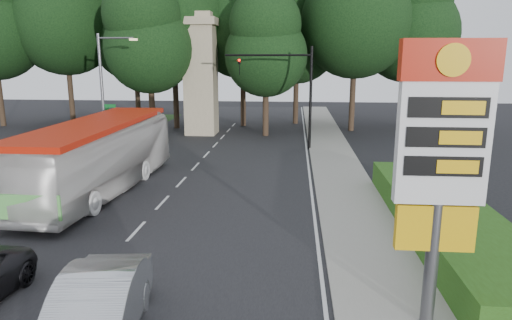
# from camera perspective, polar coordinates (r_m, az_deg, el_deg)

# --- Properties ---
(road_surface) EXTENTS (14.00, 80.00, 0.02)m
(road_surface) POSITION_cam_1_polar(r_m,az_deg,el_deg) (22.10, -10.89, -4.47)
(road_surface) COLOR black
(road_surface) RESTS_ON ground
(sidewalk_right) EXTENTS (3.00, 80.00, 0.12)m
(sidewalk_right) POSITION_cam_1_polar(r_m,az_deg,el_deg) (21.44, 11.63, -4.90)
(sidewalk_right) COLOR gray
(sidewalk_right) RESTS_ON ground
(grass_verge_left) EXTENTS (5.00, 50.00, 0.02)m
(grass_verge_left) POSITION_cam_1_polar(r_m,az_deg,el_deg) (31.15, -24.91, -0.42)
(grass_verge_left) COLOR #193814
(grass_verge_left) RESTS_ON ground
(hedge) EXTENTS (3.00, 14.00, 1.20)m
(hedge) POSITION_cam_1_polar(r_m,az_deg,el_deg) (18.20, 22.65, -7.07)
(hedge) COLOR #274D14
(hedge) RESTS_ON ground
(gas_station_pylon) EXTENTS (2.10, 0.45, 6.85)m
(gas_station_pylon) POSITION_cam_1_polar(r_m,az_deg,el_deg) (11.00, 22.23, 1.25)
(gas_station_pylon) COLOR #59595E
(gas_station_pylon) RESTS_ON ground
(traffic_signal_mast) EXTENTS (6.10, 0.35, 7.20)m
(traffic_signal_mast) POSITION_cam_1_polar(r_m,az_deg,el_deg) (32.35, 4.52, 9.52)
(traffic_signal_mast) COLOR black
(traffic_signal_mast) RESTS_ON ground
(streetlight_signs) EXTENTS (2.75, 0.98, 8.00)m
(streetlight_signs) POSITION_cam_1_polar(r_m,az_deg,el_deg) (33.00, -18.36, 8.58)
(streetlight_signs) COLOR #59595E
(streetlight_signs) RESTS_ON ground
(monument) EXTENTS (3.00, 3.00, 10.05)m
(monument) POSITION_cam_1_polar(r_m,az_deg,el_deg) (39.13, -6.92, 10.65)
(monument) COLOR tan
(monument) RESTS_ON ground
(tree_west_mid) EXTENTS (9.80, 9.80, 19.25)m
(tree_west_mid) POSITION_cam_1_polar(r_m,az_deg,el_deg) (48.81, -23.02, 17.92)
(tree_west_mid) COLOR #2D2116
(tree_west_mid) RESTS_ON ground
(tree_west_near) EXTENTS (8.40, 8.40, 16.50)m
(tree_west_near) POSITION_cam_1_polar(r_m,az_deg,el_deg) (48.14, -15.09, 16.55)
(tree_west_near) COLOR #2D2116
(tree_west_near) RESTS_ON ground
(tree_center_right) EXTENTS (9.24, 9.24, 18.15)m
(tree_center_right) POSITION_cam_1_polar(r_m,az_deg,el_deg) (43.82, -1.69, 18.70)
(tree_center_right) COLOR #2D2116
(tree_center_right) RESTS_ON ground
(tree_east_near) EXTENTS (8.12, 8.12, 15.95)m
(tree_east_near) POSITION_cam_1_polar(r_m,az_deg,el_deg) (45.42, 5.18, 16.75)
(tree_east_near) COLOR #2D2116
(tree_east_near) RESTS_ON ground
(tree_far_east) EXTENTS (8.68, 8.68, 17.05)m
(tree_far_east) POSITION_cam_1_polar(r_m,az_deg,el_deg) (44.63, 18.76, 17.08)
(tree_far_east) COLOR #2D2116
(tree_far_east) RESTS_ON ground
(tree_monument_left) EXTENTS (7.28, 7.28, 14.30)m
(tree_monument_left) POSITION_cam_1_polar(r_m,az_deg,el_deg) (39.22, -13.33, 15.64)
(tree_monument_left) COLOR #2D2116
(tree_monument_left) RESTS_ON ground
(tree_monument_right) EXTENTS (6.72, 6.72, 13.20)m
(tree_monument_right) POSITION_cam_1_polar(r_m,az_deg,el_deg) (37.91, 1.26, 15.07)
(tree_monument_right) COLOR #2D2116
(tree_monument_right) RESTS_ON ground
(transit_bus) EXTENTS (3.56, 12.57, 3.46)m
(transit_bus) POSITION_cam_1_polar(r_m,az_deg,el_deg) (23.28, -19.09, 0.30)
(transit_bus) COLOR silver
(transit_bus) RESTS_ON ground
(sedan_silver) EXTENTS (2.37, 5.15, 1.64)m
(sedan_silver) POSITION_cam_1_polar(r_m,az_deg,el_deg) (11.43, -19.47, -17.63)
(sedan_silver) COLOR #B8BBC0
(sedan_silver) RESTS_ON ground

